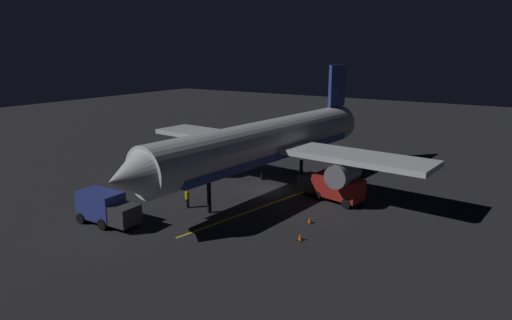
{
  "coord_description": "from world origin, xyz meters",
  "views": [
    {
      "loc": [
        -22.37,
        36.96,
        13.68
      ],
      "look_at": [
        0.0,
        2.0,
        3.5
      ],
      "focal_mm": 31.41,
      "sensor_mm": 36.0,
      "label": 1
    }
  ],
  "objects_px": {
    "baggage_truck": "(106,209)",
    "ground_crew_worker": "(187,198)",
    "airliner": "(270,142)",
    "catering_truck": "(333,188)",
    "traffic_cone_near_right": "(300,237)",
    "traffic_cone_near_left": "(310,220)"
  },
  "relations": [
    {
      "from": "airliner",
      "to": "baggage_truck",
      "type": "relative_size",
      "value": 6.89
    },
    {
      "from": "baggage_truck",
      "to": "traffic_cone_near_left",
      "type": "distance_m",
      "value": 16.51
    },
    {
      "from": "traffic_cone_near_left",
      "to": "traffic_cone_near_right",
      "type": "distance_m",
      "value": 3.57
    },
    {
      "from": "airliner",
      "to": "catering_truck",
      "type": "height_order",
      "value": "airliner"
    },
    {
      "from": "ground_crew_worker",
      "to": "traffic_cone_near_right",
      "type": "distance_m",
      "value": 11.77
    },
    {
      "from": "baggage_truck",
      "to": "traffic_cone_near_right",
      "type": "height_order",
      "value": "baggage_truck"
    },
    {
      "from": "airliner",
      "to": "catering_truck",
      "type": "bearing_deg",
      "value": 179.73
    },
    {
      "from": "baggage_truck",
      "to": "ground_crew_worker",
      "type": "relative_size",
      "value": 3.15
    },
    {
      "from": "traffic_cone_near_left",
      "to": "traffic_cone_near_right",
      "type": "bearing_deg",
      "value": 104.77
    },
    {
      "from": "baggage_truck",
      "to": "ground_crew_worker",
      "type": "height_order",
      "value": "baggage_truck"
    },
    {
      "from": "catering_truck",
      "to": "traffic_cone_near_right",
      "type": "xyz_separation_m",
      "value": [
        -1.66,
        9.81,
        -0.99
      ]
    },
    {
      "from": "airliner",
      "to": "ground_crew_worker",
      "type": "relative_size",
      "value": 21.69
    },
    {
      "from": "ground_crew_worker",
      "to": "traffic_cone_near_left",
      "type": "height_order",
      "value": "ground_crew_worker"
    },
    {
      "from": "airliner",
      "to": "baggage_truck",
      "type": "height_order",
      "value": "airliner"
    },
    {
      "from": "baggage_truck",
      "to": "traffic_cone_near_right",
      "type": "xyz_separation_m",
      "value": [
        -14.68,
        -5.59,
        -1.07
      ]
    },
    {
      "from": "catering_truck",
      "to": "traffic_cone_near_left",
      "type": "relative_size",
      "value": 12.3
    },
    {
      "from": "airliner",
      "to": "traffic_cone_near_right",
      "type": "xyz_separation_m",
      "value": [
        -8.49,
        9.84,
        -4.56
      ]
    },
    {
      "from": "airliner",
      "to": "ground_crew_worker",
      "type": "xyz_separation_m",
      "value": [
        3.22,
        8.97,
        -3.92
      ]
    },
    {
      "from": "airliner",
      "to": "ground_crew_worker",
      "type": "bearing_deg",
      "value": 70.24
    },
    {
      "from": "ground_crew_worker",
      "to": "airliner",
      "type": "bearing_deg",
      "value": -109.76
    },
    {
      "from": "ground_crew_worker",
      "to": "catering_truck",
      "type": "bearing_deg",
      "value": -138.36
    },
    {
      "from": "baggage_truck",
      "to": "traffic_cone_near_left",
      "type": "bearing_deg",
      "value": -146.7
    }
  ]
}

